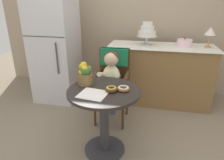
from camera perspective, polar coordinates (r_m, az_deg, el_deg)
ground_plane at (r=2.37m, az=-2.05°, el=-18.82°), size 8.00×8.00×0.00m
back_wall at (r=3.62m, az=5.13°, el=18.70°), size 4.80×0.10×2.70m
cafe_table at (r=2.08m, az=-2.24°, el=-8.13°), size 0.72×0.72×0.72m
wicker_chair at (r=2.64m, az=0.35°, el=1.82°), size 0.42×0.45×0.95m
seated_child at (r=2.49m, az=-0.38°, el=1.44°), size 0.27×0.32×0.73m
paper_napkin at (r=1.90m, az=-5.36°, el=-3.98°), size 0.28×0.27×0.00m
donut_front at (r=1.96m, az=3.20°, el=-2.38°), size 0.12×0.12×0.04m
donut_mid at (r=1.94m, az=-0.19°, el=-2.54°), size 0.12×0.12×0.04m
flower_vase at (r=2.09m, az=-7.63°, el=1.71°), size 0.15×0.15×0.24m
display_counter at (r=3.23m, az=13.06°, el=1.56°), size 1.56×0.62×0.90m
tiered_cake_stand at (r=3.08m, az=9.82°, el=13.24°), size 0.30×0.30×0.34m
round_layer_cake at (r=3.14m, az=19.64°, el=9.74°), size 0.21×0.21×0.13m
table_lamp at (r=3.18m, az=25.84°, el=12.01°), size 0.15×0.15×0.28m
refrigerator at (r=3.29m, az=-15.65°, el=8.86°), size 0.64×0.63×1.70m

